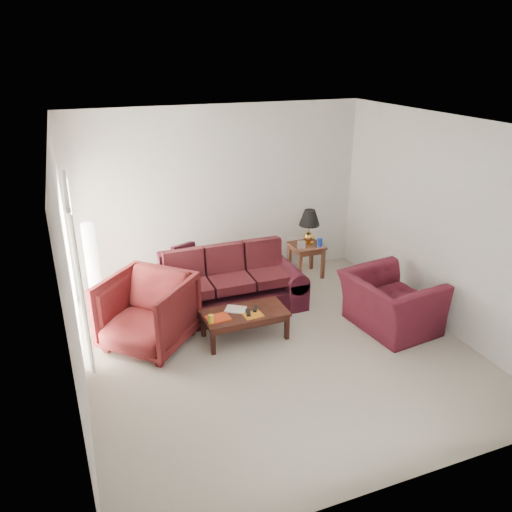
{
  "coord_description": "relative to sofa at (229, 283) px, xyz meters",
  "views": [
    {
      "loc": [
        -2.36,
        -5.31,
        3.8
      ],
      "look_at": [
        0.0,
        0.85,
        1.05
      ],
      "focal_mm": 35.0,
      "sensor_mm": 36.0,
      "label": 1
    }
  ],
  "objects": [
    {
      "name": "table_lamp",
      "position": [
        1.75,
        0.79,
        0.43
      ],
      "size": [
        0.45,
        0.45,
        0.62
      ],
      "primitive_type": null,
      "rotation": [
        0.0,
        0.0,
        -0.26
      ],
      "color": "gold",
      "rests_on": "end_table"
    },
    {
      "name": "remote_b",
      "position": [
        0.11,
        -0.86,
        -0.03
      ],
      "size": [
        0.13,
        0.18,
        0.02
      ],
      "primitive_type": "cube",
      "rotation": [
        0.0,
        0.0,
        -0.51
      ],
      "color": "black",
      "rests_on": "coffee_table"
    },
    {
      "name": "remote_a",
      "position": [
        -0.02,
        -0.93,
        -0.03
      ],
      "size": [
        0.1,
        0.19,
        0.02
      ],
      "primitive_type": "cube",
      "rotation": [
        0.0,
        0.0,
        -0.25
      ],
      "color": "black",
      "rests_on": "coffee_table"
    },
    {
      "name": "sofa",
      "position": [
        0.0,
        0.0,
        0.0
      ],
      "size": [
        2.34,
        1.04,
        0.95
      ],
      "primitive_type": null,
      "rotation": [
        0.0,
        0.0,
        0.02
      ],
      "color": "black",
      "rests_on": "ground"
    },
    {
      "name": "end_table",
      "position": [
        1.69,
        0.75,
        -0.18
      ],
      "size": [
        0.57,
        0.57,
        0.59
      ],
      "primitive_type": null,
      "rotation": [
        0.0,
        0.0,
        -0.06
      ],
      "color": "#53341C",
      "rests_on": "ground"
    },
    {
      "name": "picture_frame",
      "position": [
        1.49,
        0.91,
        0.21
      ],
      "size": [
        0.14,
        0.17,
        0.06
      ],
      "primitive_type": "cube",
      "rotation": [
        1.36,
        0.0,
        -0.0
      ],
      "color": "silver",
      "rests_on": "end_table"
    },
    {
      "name": "magazine_orange",
      "position": [
        0.03,
        -0.97,
        -0.06
      ],
      "size": [
        0.28,
        0.22,
        0.01
      ],
      "primitive_type": "cube",
      "rotation": [
        0.0,
        0.0,
        0.09
      ],
      "color": "orange",
      "rests_on": "coffee_table"
    },
    {
      "name": "floor",
      "position": [
        0.28,
        -1.29,
        -0.47
      ],
      "size": [
        5.0,
        5.0,
        0.0
      ],
      "primitive_type": "plane",
      "color": "#B8AC9D",
      "rests_on": "ground"
    },
    {
      "name": "clock",
      "position": [
        1.53,
        0.63,
        0.18
      ],
      "size": [
        0.14,
        0.09,
        0.13
      ],
      "primitive_type": "cube",
      "rotation": [
        0.0,
        0.0,
        -0.32
      ],
      "color": "white",
      "rests_on": "end_table"
    },
    {
      "name": "floor_lamp",
      "position": [
        -1.92,
        0.83,
        0.24
      ],
      "size": [
        0.29,
        0.29,
        1.43
      ],
      "primitive_type": null,
      "rotation": [
        0.0,
        0.0,
        -0.3
      ],
      "color": "white",
      "rests_on": "ground"
    },
    {
      "name": "throw_pillow",
      "position": [
        -0.51,
        0.71,
        0.25
      ],
      "size": [
        0.44,
        0.32,
        0.41
      ],
      "primitive_type": "cube",
      "rotation": [
        -0.21,
        0.0,
        0.36
      ],
      "color": "black",
      "rests_on": "sofa"
    },
    {
      "name": "blinds",
      "position": [
        -2.14,
        0.01,
        0.61
      ],
      "size": [
        0.1,
        2.0,
        2.16
      ],
      "primitive_type": "cube",
      "color": "silver",
      "rests_on": "ground"
    },
    {
      "name": "coffee_table",
      "position": [
        -0.04,
        -0.84,
        -0.27
      ],
      "size": [
        1.18,
        0.59,
        0.41
      ],
      "primitive_type": null,
      "rotation": [
        0.0,
        0.0,
        0.01
      ],
      "color": "black",
      "rests_on": "ground"
    },
    {
      "name": "magazine_white",
      "position": [
        -0.14,
        -0.74,
        -0.05
      ],
      "size": [
        0.35,
        0.33,
        0.02
      ],
      "primitive_type": "cube",
      "rotation": [
        0.0,
        0.0,
        -0.56
      ],
      "color": "white",
      "rests_on": "coffee_table"
    },
    {
      "name": "magazine_red",
      "position": [
        -0.45,
        -0.89,
        -0.05
      ],
      "size": [
        0.33,
        0.26,
        0.02
      ],
      "primitive_type": "cube",
      "rotation": [
        0.0,
        0.0,
        0.08
      ],
      "color": "#BB3312",
      "rests_on": "coffee_table"
    },
    {
      "name": "yellow_glass",
      "position": [
        -0.57,
        -0.97,
        -0.0
      ],
      "size": [
        0.09,
        0.09,
        0.12
      ],
      "primitive_type": "cylinder",
      "rotation": [
        0.0,
        0.0,
        -0.26
      ],
      "color": "gold",
      "rests_on": "coffee_table"
    },
    {
      "name": "armchair_left",
      "position": [
        -1.34,
        -0.53,
        0.03
      ],
      "size": [
        1.54,
        1.54,
        1.01
      ],
      "primitive_type": "imported",
      "rotation": [
        0.0,
        0.0,
        -0.76
      ],
      "color": "#451011",
      "rests_on": "ground"
    },
    {
      "name": "blue_canister",
      "position": [
        1.87,
        0.59,
        0.19
      ],
      "size": [
        0.12,
        0.12,
        0.15
      ],
      "primitive_type": "cylinder",
      "rotation": [
        0.0,
        0.0,
        -0.37
      ],
      "color": "#1D3DBD",
      "rests_on": "end_table"
    },
    {
      "name": "armchair_right",
      "position": [
        2.02,
        -1.33,
        -0.07
      ],
      "size": [
        1.23,
        1.37,
        0.81
      ],
      "primitive_type": "imported",
      "rotation": [
        0.0,
        0.0,
        1.69
      ],
      "color": "#410F1A",
      "rests_on": "ground"
    }
  ]
}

